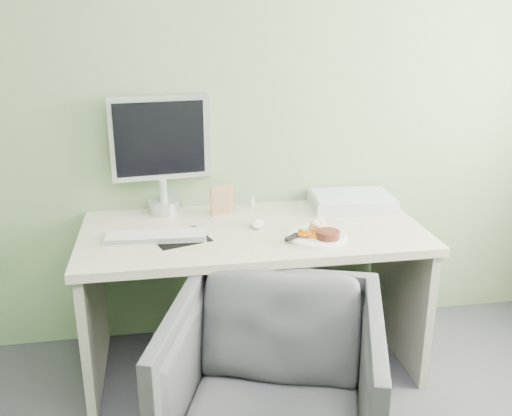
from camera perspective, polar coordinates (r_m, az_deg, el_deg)
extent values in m
plane|color=gray|center=(2.89, -1.55, 12.18)|extent=(3.50, 0.00, 3.50)
cube|color=beige|center=(2.68, -0.30, -2.49)|extent=(1.60, 0.75, 0.04)
cube|color=#A6A28E|center=(2.83, -15.90, -10.22)|extent=(0.04, 0.70, 0.69)
cube|color=#A6A28E|center=(3.04, 14.14, -7.96)|extent=(0.04, 0.70, 0.69)
cylinder|color=white|center=(2.58, 6.15, -2.89)|extent=(0.26, 0.26, 0.01)
cylinder|color=black|center=(2.55, 7.19, -2.64)|extent=(0.13, 0.13, 0.03)
ellipsoid|color=tan|center=(2.63, 6.30, -1.62)|extent=(0.11, 0.09, 0.06)
cube|color=#E16404|center=(2.55, 5.13, -2.40)|extent=(0.08, 0.07, 0.04)
cube|color=silver|center=(2.60, 5.08, -2.23)|extent=(0.11, 0.10, 0.01)
cube|color=black|center=(2.51, 3.61, -2.94)|extent=(0.08, 0.07, 0.02)
cube|color=black|center=(2.59, -7.59, -2.95)|extent=(0.29, 0.27, 0.00)
cube|color=white|center=(2.59, -9.99, -2.74)|extent=(0.45, 0.16, 0.02)
ellipsoid|color=white|center=(2.69, 0.15, -1.55)|extent=(0.08, 0.12, 0.04)
cube|color=#9C6849|center=(2.84, -3.44, 0.74)|extent=(0.12, 0.05, 0.15)
cylinder|color=white|center=(2.95, -0.37, 0.47)|extent=(0.02, 0.02, 0.05)
cone|color=#8CAAE0|center=(2.94, -0.38, 1.06)|extent=(0.02, 0.02, 0.02)
cube|color=silver|center=(2.99, 9.53, 0.61)|extent=(0.43, 0.30, 0.06)
cylinder|color=silver|center=(2.91, -9.17, 0.12)|extent=(0.15, 0.15, 0.07)
cylinder|color=silver|center=(2.89, -9.25, 1.76)|extent=(0.04, 0.04, 0.11)
cube|color=silver|center=(2.85, -9.54, 6.94)|extent=(0.49, 0.10, 0.41)
cube|color=black|center=(2.82, -9.54, 6.83)|extent=(0.43, 0.06, 0.36)
imported|color=#35353A|center=(2.23, 1.78, -17.85)|extent=(0.97, 0.98, 0.71)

